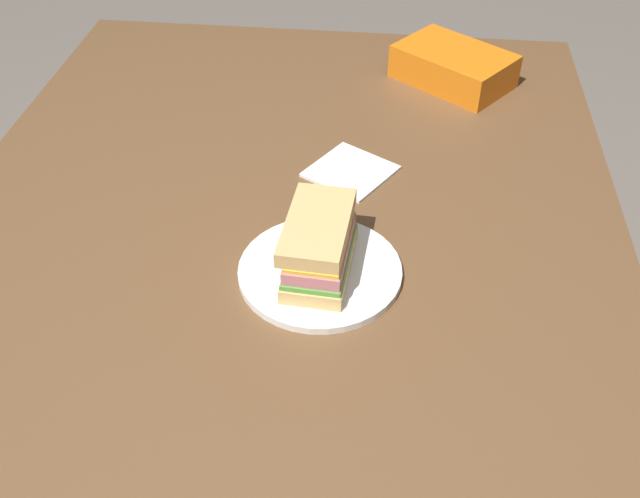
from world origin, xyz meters
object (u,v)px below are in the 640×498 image
Objects in this scene: paper_plate at (320,271)px; sandwich at (319,246)px; chip_bag at (454,66)px; dining_table at (260,349)px.

sandwich is (0.00, 0.00, 0.05)m from paper_plate.
sandwich is at bearing -71.99° from chip_bag.
chip_bag is (0.72, -0.29, 0.11)m from dining_table.
dining_table is 7.63× the size of paper_plate.
sandwich is 0.66m from chip_bag.
chip_bag is at bearing -18.60° from paper_plate.
paper_plate is 0.05m from sandwich.
chip_bag is at bearing -18.84° from sandwich.
sandwich is at bearing -39.36° from dining_table.
paper_plate is (0.09, -0.08, 0.08)m from dining_table.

